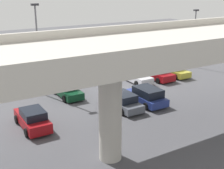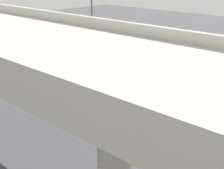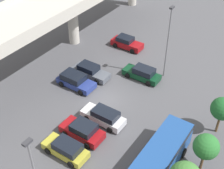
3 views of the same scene
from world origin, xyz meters
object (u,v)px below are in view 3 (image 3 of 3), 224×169
parked_car_1 (83,131)px  tree_front_centre (206,147)px  parked_car_3 (75,81)px  parked_car_5 (142,73)px  parked_car_2 (104,116)px  tree_front_right (222,109)px  parked_car_6 (127,43)px  parked_car_0 (66,149)px  shuttle_bus (158,159)px  parked_car_4 (90,71)px  lamp_post_near_aisle (168,38)px

parked_car_1 → tree_front_centre: 11.53m
parked_car_3 → parked_car_5: (5.67, -5.81, -0.03)m
parked_car_2 → tree_front_right: tree_front_right is taller
parked_car_2 → parked_car_6: bearing=-67.2°
parked_car_0 → parked_car_3: bearing=-55.4°
parked_car_0 → parked_car_2: size_ratio=0.95×
tree_front_right → parked_car_3: bearing=97.2°
shuttle_bus → tree_front_centre: size_ratio=2.30×
parked_car_1 → parked_car_3: parked_car_1 is taller
parked_car_2 → tree_front_centre: (-0.01, -10.46, 2.10)m
parked_car_0 → parked_car_4: size_ratio=0.91×
shuttle_bus → tree_front_centre: tree_front_centre is taller
parked_car_1 → tree_front_centre: bearing=-165.8°
parked_car_2 → parked_car_5: size_ratio=1.01×
lamp_post_near_aisle → tree_front_right: lamp_post_near_aisle is taller
parked_car_4 → parked_car_5: bearing=28.7°
parked_car_5 → parked_car_6: bearing=-43.6°
shuttle_bus → lamp_post_near_aisle: 14.87m
parked_car_5 → lamp_post_near_aisle: size_ratio=0.51×
parked_car_0 → tree_front_centre: tree_front_centre is taller
lamp_post_near_aisle → parked_car_6: bearing=66.7°
parked_car_3 → parked_car_4: bearing=85.1°
parked_car_2 → parked_car_3: bearing=-26.2°
parked_car_0 → parked_car_5: size_ratio=0.96×
parked_car_0 → tree_front_centre: (5.40, -10.85, 2.09)m
parked_car_6 → shuttle_bus: shuttle_bus is taller
parked_car_3 → parked_car_6: parked_car_3 is taller
parked_car_6 → shuttle_bus: bearing=-51.0°
parked_car_2 → tree_front_centre: 10.67m
parked_car_1 → tree_front_centre: tree_front_centre is taller
lamp_post_near_aisle → parked_car_1: bearing=171.4°
parked_car_2 → shuttle_bus: size_ratio=0.51×
parked_car_3 → parked_car_6: size_ratio=1.03×
lamp_post_near_aisle → tree_front_centre: lamp_post_near_aisle is taller
parked_car_0 → parked_car_2: bearing=-94.1°
parked_car_2 → parked_car_4: (5.68, 6.02, -0.04)m
shuttle_bus → parked_car_1: bearing=92.7°
tree_front_right → lamp_post_near_aisle: bearing=56.8°
parked_car_4 → shuttle_bus: bearing=-31.2°
parked_car_2 → parked_car_5: parked_car_5 is taller
tree_front_right → parked_car_2: bearing=117.0°
parked_car_1 → parked_car_3: size_ratio=0.95×
parked_car_1 → parked_car_0: bearing=93.4°
parked_car_1 → parked_car_5: bearing=-90.5°
parked_car_0 → parked_car_4: parked_car_0 is taller
parked_car_3 → lamp_post_near_aisle: lamp_post_near_aisle is taller
parked_car_1 → lamp_post_near_aisle: size_ratio=0.48×
parked_car_1 → parked_car_2: (2.79, -0.54, -0.03)m
parked_car_0 → tree_front_centre: size_ratio=1.12×
parked_car_2 → parked_car_4: size_ratio=0.95×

